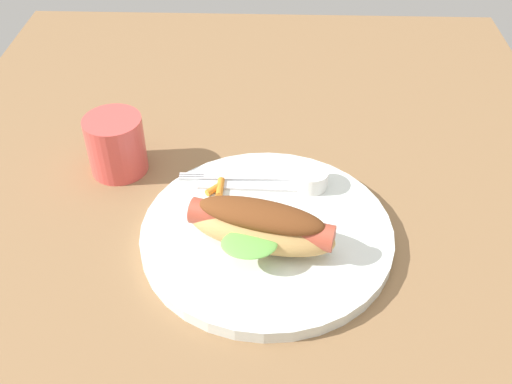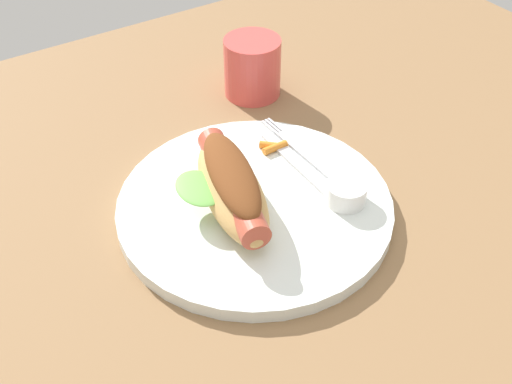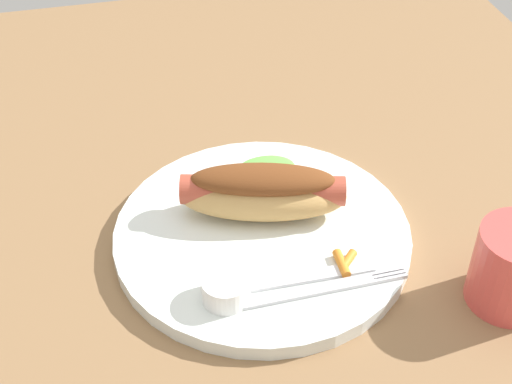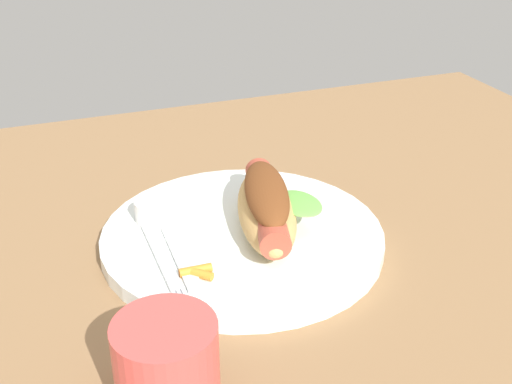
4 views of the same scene
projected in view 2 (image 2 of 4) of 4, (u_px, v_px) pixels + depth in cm
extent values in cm
cube|color=olive|center=(260.00, 198.00, 68.86)|extent=(120.00, 90.00, 1.80)
cylinder|color=white|center=(255.00, 206.00, 65.33)|extent=(29.29, 29.29, 1.60)
ellipsoid|color=tan|center=(232.00, 190.00, 62.75)|extent=(9.85, 17.62, 4.41)
cylinder|color=#B24733|center=(232.00, 184.00, 62.24)|extent=(7.01, 16.41, 2.99)
ellipsoid|color=brown|center=(231.00, 174.00, 61.34)|extent=(7.82, 14.83, 2.53)
ellipsoid|color=#6BB74C|center=(199.00, 188.00, 61.60)|extent=(4.59, 6.13, 0.75)
cylinder|color=white|center=(346.00, 193.00, 63.93)|extent=(4.31, 4.31, 2.34)
cube|color=silver|center=(315.00, 162.00, 69.30)|extent=(1.43, 13.37, 0.40)
cube|color=silver|center=(276.00, 126.00, 74.61)|extent=(0.36, 3.20, 0.40)
cube|color=silver|center=(273.00, 127.00, 74.42)|extent=(0.36, 3.20, 0.40)
cube|color=silver|center=(270.00, 128.00, 74.23)|extent=(0.36, 3.20, 0.40)
cube|color=silver|center=(302.00, 168.00, 68.56)|extent=(1.64, 14.78, 0.36)
cylinder|color=orange|center=(275.00, 148.00, 70.94)|extent=(3.10, 0.92, 0.87)
cylinder|color=orange|center=(269.00, 145.00, 71.30)|extent=(2.22, 2.17, 0.83)
cylinder|color=#D84C47|center=(252.00, 67.00, 80.83)|extent=(7.51, 7.51, 7.87)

